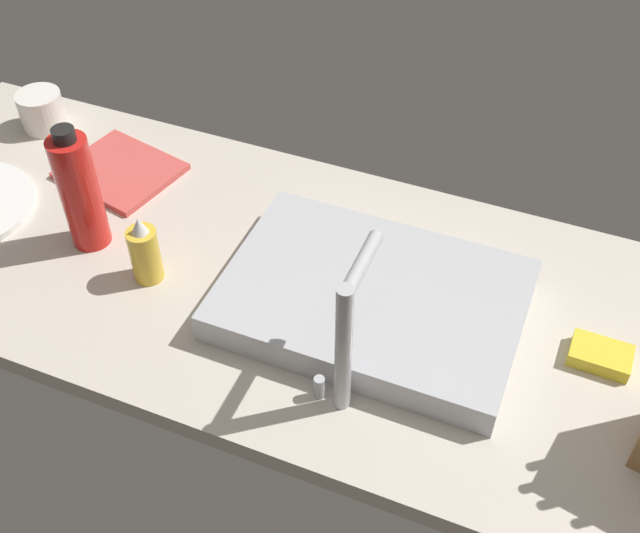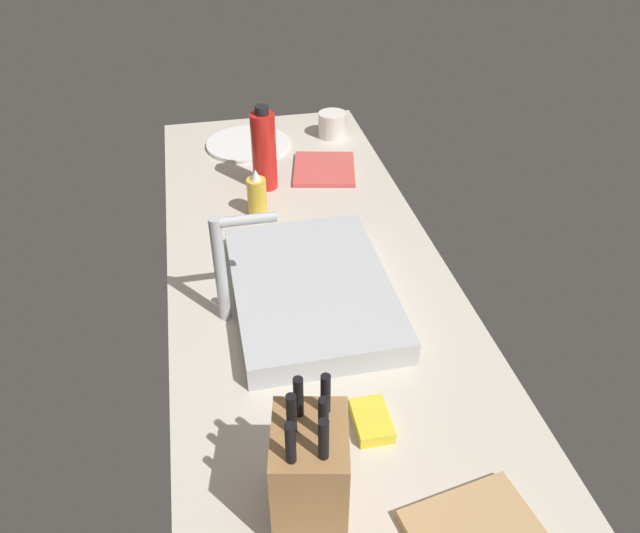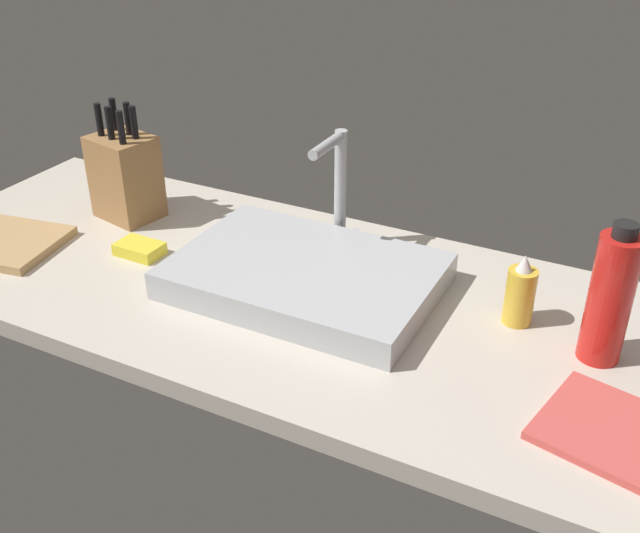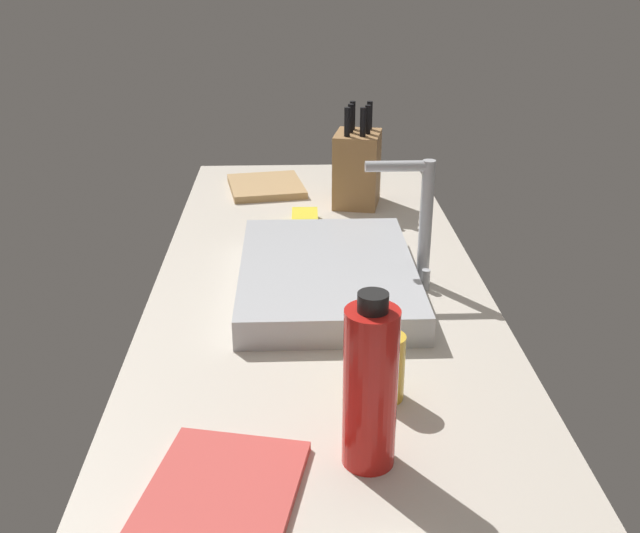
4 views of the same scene
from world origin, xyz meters
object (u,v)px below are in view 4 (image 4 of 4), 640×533
at_px(cutting_board, 266,186).
at_px(dish_sponge, 305,218).
at_px(faucet, 419,213).
at_px(soap_bottle, 387,364).
at_px(sink_basin, 327,275).
at_px(water_bottle, 370,387).
at_px(knife_block, 357,168).
at_px(dish_towel, 222,490).

distance_m(cutting_board, dish_sponge, 0.28).
height_order(faucet, soap_bottle, faucet).
relative_size(sink_basin, soap_bottle, 3.64).
bearing_deg(dish_sponge, water_bottle, 4.15).
xyz_separation_m(knife_block, cutting_board, (-0.13, -0.23, -0.08)).
distance_m(faucet, soap_bottle, 0.41).
bearing_deg(faucet, cutting_board, -152.88).
xyz_separation_m(faucet, dish_towel, (0.58, -0.32, -0.13)).
xyz_separation_m(faucet, cutting_board, (-0.59, -0.30, -0.13)).
distance_m(faucet, cutting_board, 0.68).
bearing_deg(dish_towel, faucet, 151.13).
height_order(knife_block, cutting_board, knife_block).
bearing_deg(water_bottle, sink_basin, -176.92).
bearing_deg(soap_bottle, dish_towel, -48.18).
bearing_deg(dish_sponge, sink_basin, 5.70).
height_order(cutting_board, water_bottle, water_bottle).
distance_m(knife_block, cutting_board, 0.27).
bearing_deg(soap_bottle, faucet, 165.08).
relative_size(faucet, cutting_board, 1.17).
height_order(soap_bottle, dish_towel, soap_bottle).
height_order(faucet, knife_block, knife_block).
xyz_separation_m(cutting_board, soap_bottle, (0.98, 0.20, 0.05)).
bearing_deg(sink_basin, water_bottle, 3.08).
distance_m(water_bottle, dish_sponge, 0.87).
bearing_deg(sink_basin, knife_block, 168.75).
height_order(sink_basin, dish_sponge, sink_basin).
bearing_deg(dish_towel, knife_block, 166.75).
height_order(cutting_board, dish_towel, cutting_board).
height_order(sink_basin, water_bottle, water_bottle).
relative_size(sink_basin, water_bottle, 1.99).
height_order(sink_basin, soap_bottle, soap_bottle).
relative_size(knife_block, water_bottle, 1.06).
bearing_deg(cutting_board, faucet, 27.12).
distance_m(faucet, knife_block, 0.47).
relative_size(water_bottle, dish_sponge, 2.60).
distance_m(sink_basin, cutting_board, 0.62).
xyz_separation_m(knife_block, dish_sponge, (0.13, -0.13, -0.08)).
height_order(soap_bottle, dish_sponge, soap_bottle).
bearing_deg(sink_basin, soap_bottle, 10.31).
xyz_separation_m(cutting_board, dish_sponge, (0.26, 0.10, 0.00)).
bearing_deg(cutting_board, dish_towel, -0.88).
bearing_deg(dish_towel, water_bottle, 107.39).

